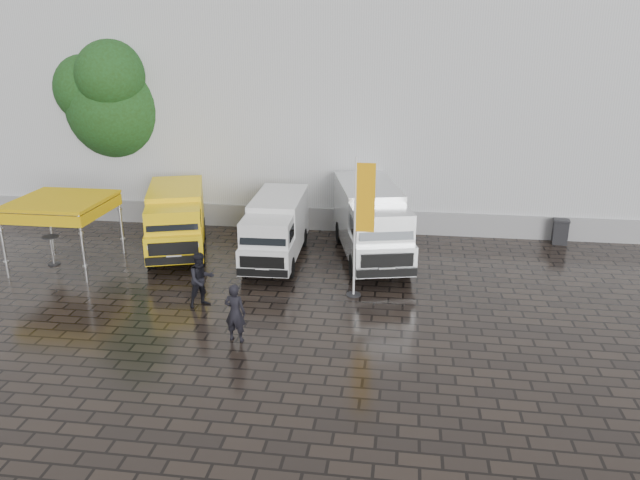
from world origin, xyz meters
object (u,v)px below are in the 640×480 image
object	(u,v)px
canopy_tent	(60,203)
person_tent	(201,280)
flagpole	(361,221)
cocktail_table	(52,250)
van_yellow	(176,222)
person_front	(235,313)
wheelie_bin	(560,231)
van_silver	(371,224)
van_white	(276,231)

from	to	relation	value
canopy_tent	person_tent	xyz separation A→B (m)	(6.18, -2.77, -1.53)
flagpole	cocktail_table	size ratio (longest dim) A/B	4.14
van_yellow	canopy_tent	size ratio (longest dim) A/B	1.68
van_yellow	person_front	world-z (taller)	van_yellow
van_yellow	wheelie_bin	world-z (taller)	van_yellow
van_yellow	cocktail_table	bearing A→B (deg)	-170.92
person_tent	person_front	bearing A→B (deg)	-93.95
van_silver	wheelie_bin	size ratio (longest dim) A/B	6.12
canopy_tent	wheelie_bin	bearing A→B (deg)	15.57
van_white	cocktail_table	distance (m)	8.46
van_yellow	canopy_tent	distance (m)	4.31
cocktail_table	wheelie_bin	distance (m)	20.24
van_white	flagpole	bearing A→B (deg)	-42.55
van_yellow	person_front	size ratio (longest dim) A/B	3.10
cocktail_table	person_tent	world-z (taller)	person_tent
wheelie_bin	person_front	size ratio (longest dim) A/B	0.60
person_front	person_tent	world-z (taller)	person_tent
wheelie_bin	person_tent	xyz separation A→B (m)	(-12.76, -8.05, 0.38)
person_tent	van_white	bearing A→B (deg)	29.27
van_white	person_tent	bearing A→B (deg)	-110.32
van_yellow	person_tent	distance (m)	5.55
canopy_tent	van_yellow	bearing A→B (deg)	30.69
wheelie_bin	person_tent	size ratio (longest dim) A/B	0.57
cocktail_table	person_tent	distance (m)	7.33
van_silver	person_tent	bearing A→B (deg)	-147.76
person_front	person_tent	bearing A→B (deg)	-42.40
van_yellow	flagpole	distance (m)	8.38
person_tent	van_silver	bearing A→B (deg)	3.61
van_yellow	cocktail_table	distance (m)	4.71
cocktail_table	person_tent	bearing A→B (deg)	-22.27
van_yellow	wheelie_bin	distance (m)	15.72
wheelie_bin	person_front	xyz separation A→B (m)	(-11.06, -10.21, 0.35)
flagpole	person_front	distance (m)	5.18
van_silver	canopy_tent	bearing A→B (deg)	178.68
cocktail_table	wheelie_bin	size ratio (longest dim) A/B	1.09
wheelie_bin	flagpole	bearing A→B (deg)	-132.82
van_white	wheelie_bin	world-z (taller)	van_white
van_silver	wheelie_bin	xyz separation A→B (m)	(7.70, 2.83, -0.86)
van_silver	flagpole	distance (m)	3.91
van_white	person_tent	distance (m)	4.72
canopy_tent	person_tent	size ratio (longest dim) A/B	1.78
person_front	cocktail_table	bearing A→B (deg)	-20.89
van_yellow	van_silver	world-z (taller)	van_silver
van_white	van_silver	xyz separation A→B (m)	(3.57, 0.75, 0.19)
van_yellow	cocktail_table	xyz separation A→B (m)	(-4.16, -2.11, -0.68)
van_silver	van_yellow	bearing A→B (deg)	168.89
van_white	canopy_tent	world-z (taller)	canopy_tent
van_white	van_silver	distance (m)	3.66
flagpole	wheelie_bin	bearing A→B (deg)	39.87
van_white	cocktail_table	size ratio (longest dim) A/B	4.81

